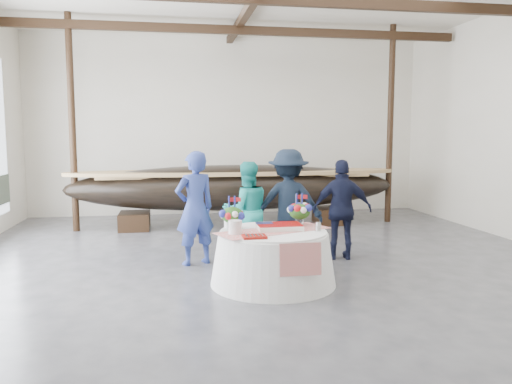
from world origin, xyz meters
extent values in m
cube|color=#3D3D42|center=(0.00, 0.00, 0.00)|extent=(10.00, 12.00, 0.01)
cube|color=silver|center=(0.00, 6.00, 2.25)|extent=(10.00, 0.02, 4.50)
cube|color=black|center=(0.00, 4.00, 4.25)|extent=(9.80, 0.12, 0.18)
cylinder|color=black|center=(-3.50, 4.02, 2.25)|extent=(0.14, 0.14, 4.50)
cylinder|color=black|center=(3.50, 4.02, 2.25)|extent=(0.14, 0.14, 4.50)
cube|color=black|center=(-2.30, 4.02, 0.18)|extent=(0.64, 0.82, 0.37)
cube|color=black|center=(2.09, 4.02, 0.18)|extent=(0.64, 0.82, 0.37)
ellipsoid|color=black|center=(-0.10, 4.02, 0.87)|extent=(7.31, 1.46, 1.01)
cube|color=#9E7A4C|center=(-0.10, 4.02, 1.14)|extent=(5.85, 0.96, 0.05)
cone|color=white|center=(-0.14, -0.35, 0.35)|extent=(1.71, 1.71, 0.71)
cylinder|color=white|center=(-0.14, -0.35, 0.72)|extent=(1.45, 1.45, 0.04)
cube|color=red|center=(-0.14, -0.35, 0.74)|extent=(1.67, 1.11, 0.01)
cube|color=white|center=(-0.04, -0.30, 0.77)|extent=(0.60, 0.40, 0.07)
cylinder|color=white|center=(-0.68, -0.50, 0.83)|extent=(0.18, 0.18, 0.18)
cylinder|color=white|center=(-0.68, -0.03, 0.82)|extent=(0.18, 0.18, 0.17)
cube|color=maroon|center=(-0.47, -0.77, 0.75)|extent=(0.30, 0.24, 0.03)
cone|color=silver|center=(0.45, -0.47, 0.80)|extent=(0.09, 0.09, 0.12)
imported|color=navy|center=(-1.14, 0.87, 0.89)|extent=(0.76, 0.64, 1.78)
imported|color=teal|center=(-0.29, 1.05, 0.80)|extent=(0.83, 0.68, 1.60)
imported|color=black|center=(0.42, 1.14, 0.90)|extent=(1.25, 0.85, 1.79)
imported|color=black|center=(1.25, 0.81, 0.82)|extent=(1.01, 0.56, 1.63)
camera|label=1|loc=(-1.48, -6.88, 2.03)|focal=35.00mm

